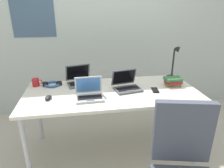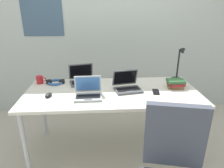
{
  "view_description": "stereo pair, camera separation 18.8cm",
  "coord_description": "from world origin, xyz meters",
  "views": [
    {
      "loc": [
        -0.3,
        -1.91,
        1.58
      ],
      "look_at": [
        0.0,
        0.0,
        0.82
      ],
      "focal_mm": 32.31,
      "sensor_mm": 36.0,
      "label": 1
    },
    {
      "loc": [
        -0.12,
        -1.93,
        1.58
      ],
      "look_at": [
        0.0,
        0.0,
        0.82
      ],
      "focal_mm": 32.31,
      "sensor_mm": 36.0,
      "label": 2
    }
  ],
  "objects": [
    {
      "name": "computer_mouse",
      "position": [
        -0.63,
        -0.1,
        0.76
      ],
      "size": [
        0.08,
        0.11,
        0.03
      ],
      "primitive_type": "ellipsoid",
      "rotation": [
        0.0,
        0.0,
        -0.27
      ],
      "color": "black",
      "rests_on": "desk"
    },
    {
      "name": "laptop_near_mouse",
      "position": [
        -0.24,
        -0.13,
        0.78
      ],
      "size": [
        0.27,
        0.23,
        0.2
      ],
      "color": "#B7BABC",
      "rests_on": "desk"
    },
    {
      "name": "headphones",
      "position": [
        -0.64,
        0.26,
        0.76
      ],
      "size": [
        0.21,
        0.18,
        0.04
      ],
      "color": "#335999",
      "rests_on": "desk"
    },
    {
      "name": "cell_phone",
      "position": [
        0.45,
        -0.06,
        0.74
      ],
      "size": [
        0.08,
        0.14,
        0.01
      ],
      "primitive_type": "cube",
      "rotation": [
        0.0,
        0.0,
        -0.15
      ],
      "color": "black",
      "rests_on": "desk"
    },
    {
      "name": "wall_back",
      "position": [
        -0.0,
        1.1,
        1.3
      ],
      "size": [
        6.0,
        0.13,
        2.6
      ],
      "color": "#B2BCB7",
      "rests_on": "ground_plane"
    },
    {
      "name": "desk_lamp",
      "position": [
        0.8,
        0.28,
        0.94
      ],
      "size": [
        0.12,
        0.18,
        0.4
      ],
      "color": "black",
      "rests_on": "desk"
    },
    {
      "name": "ground_plane",
      "position": [
        0.0,
        0.0,
        0.0
      ],
      "size": [
        12.0,
        12.0,
        0.0
      ],
      "primitive_type": "plane",
      "color": "#B7AD9E"
    },
    {
      "name": "laptop_back_left",
      "position": [
        -0.33,
        0.27,
        0.78
      ],
      "size": [
        0.33,
        0.3,
        0.21
      ],
      "color": "#515459",
      "rests_on": "desk"
    },
    {
      "name": "book_stack",
      "position": [
        0.69,
        0.05,
        0.79
      ],
      "size": [
        0.19,
        0.17,
        0.09
      ],
      "color": "brown",
      "rests_on": "desk"
    },
    {
      "name": "coffee_mug",
      "position": [
        -0.81,
        0.27,
        0.78
      ],
      "size": [
        0.11,
        0.08,
        0.09
      ],
      "color": "#B21E23",
      "rests_on": "desk"
    },
    {
      "name": "desk",
      "position": [
        0.0,
        0.0,
        0.68
      ],
      "size": [
        1.8,
        0.8,
        0.74
      ],
      "color": "silver",
      "rests_on": "ground_plane"
    },
    {
      "name": "laptop_far_corner",
      "position": [
        0.16,
        0.03,
        0.78
      ],
      "size": [
        0.31,
        0.29,
        0.2
      ],
      "color": "#515459",
      "rests_on": "desk"
    }
  ]
}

